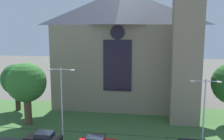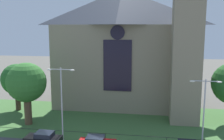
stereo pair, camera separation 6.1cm
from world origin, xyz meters
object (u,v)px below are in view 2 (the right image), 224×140
tree_left_far (17,80)px  streetlamp_far (204,105)px  parked_car_black (43,138)px  streetlamp_near (62,95)px  church_building (126,47)px  tree_left_near (27,83)px

tree_left_far → streetlamp_far: streetlamp_far is taller
tree_left_far → parked_car_black: (9.46, -11.69, -4.38)m
streetlamp_near → church_building: bearing=69.6°
church_building → streetlamp_far: size_ratio=3.23×
streetlamp_near → tree_left_far: bearing=138.0°
church_building → streetlamp_near: (-6.02, -16.22, -4.66)m
streetlamp_far → tree_left_near: bearing=169.3°
tree_left_far → streetlamp_far: bearing=-20.2°
streetlamp_near → tree_left_near: bearing=146.7°
parked_car_black → streetlamp_near: bearing=-138.4°
church_building → parked_car_black: 21.62m
church_building → tree_left_far: bearing=-160.7°
tree_left_near → tree_left_far: tree_left_near is taller
tree_left_near → church_building: bearing=43.3°
streetlamp_near → parked_car_black: (-1.82, -1.53, -4.87)m
parked_car_black → streetlamp_far: bearing=-173.6°
tree_left_far → parked_car_black: 15.67m
streetlamp_near → streetlamp_far: (16.30, 0.00, -0.48)m
tree_left_far → streetlamp_near: (11.29, -10.16, 0.48)m
church_building → tree_left_near: size_ratio=2.95×
church_building → parked_car_black: (-7.85, -17.75, -9.53)m
tree_left_far → parked_car_black: bearing=-51.0°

